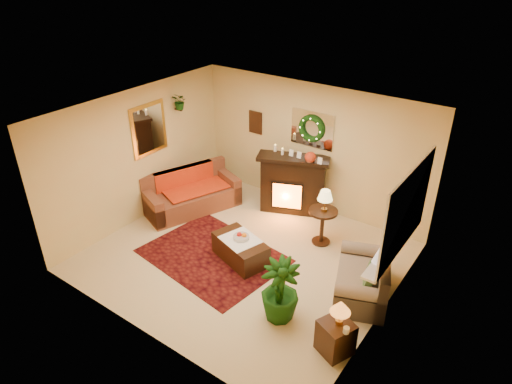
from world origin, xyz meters
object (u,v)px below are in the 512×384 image
Objects in this scene: end_table_square at (336,336)px; coffee_table at (240,250)px; fireplace at (293,187)px; loveseat at (363,272)px; side_table_round at (322,227)px; sofa at (191,191)px.

end_table_square is 2.43m from coffee_table.
fireplace is 2.71m from loveseat.
end_table_square is 0.50× the size of coffee_table.
loveseat reaches higher than end_table_square.
fireplace is at bearing 147.24° from side_table_round.
loveseat is 1.47m from side_table_round.
coffee_table is (-2.06, -0.41, -0.21)m from loveseat.
end_table_square is at bearing -101.97° from loveseat.
side_table_round is 1.38× the size of end_table_square.
fireplace is 1.25× the size of coffee_table.
side_table_round is (1.04, -0.67, -0.22)m from fireplace.
sofa is 2.04m from coffee_table.
loveseat is at bearing 15.60° from sofa.
sofa reaches higher than end_table_square.
loveseat reaches higher than side_table_round.
sofa reaches higher than loveseat.
side_table_round reaches higher than end_table_square.
fireplace reaches higher than end_table_square.
sofa is 1.91× the size of coffee_table.
loveseat is 2.63× the size of end_table_square.
fireplace reaches higher than coffee_table.
fireplace is 1.99m from coffee_table.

